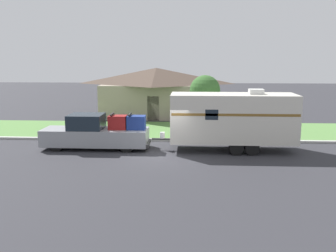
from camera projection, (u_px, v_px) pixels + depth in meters
name	position (u px, v px, depth m)	size (l,w,h in m)	color
ground_plane	(165.00, 156.00, 20.47)	(120.00, 120.00, 0.00)	#2D2D33
curb_strip	(169.00, 140.00, 24.14)	(80.00, 0.30, 0.14)	#ADADA8
lawn_strip	(172.00, 130.00, 27.73)	(80.00, 7.00, 0.03)	#568442
house_across_street	(156.00, 91.00, 34.63)	(10.28, 6.87, 4.39)	gray
pickup_truck	(97.00, 133.00, 22.01)	(6.29, 1.92, 2.11)	black
travel_trailer	(233.00, 118.00, 21.38)	(8.19, 2.44, 3.56)	black
mailbox	(222.00, 124.00, 24.54)	(0.48, 0.20, 1.34)	brown
tree_in_yard	(205.00, 91.00, 26.20)	(2.14, 2.14, 4.12)	brown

